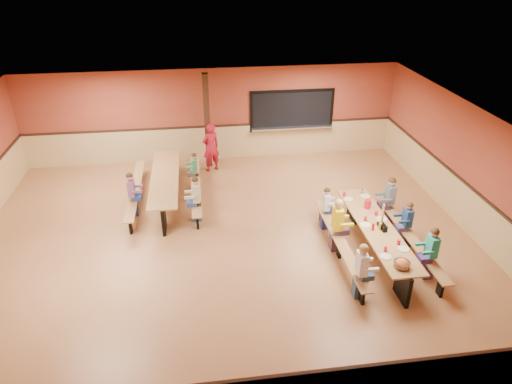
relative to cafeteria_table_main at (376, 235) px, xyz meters
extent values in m
plane|color=#945E38|center=(-3.33, 0.97, -0.53)|extent=(12.00, 12.00, 0.00)
cube|color=#98402C|center=(-3.33, 5.97, 0.97)|extent=(12.00, 0.04, 3.00)
cube|color=#98402C|center=(-3.33, -4.03, 0.97)|extent=(12.00, 0.04, 3.00)
cube|color=#98402C|center=(2.67, 0.97, 0.97)|extent=(0.04, 10.00, 3.00)
cube|color=white|center=(-3.33, 0.97, 2.47)|extent=(12.00, 10.00, 0.04)
cube|color=black|center=(-0.73, 5.94, 1.02)|extent=(2.60, 0.06, 1.20)
cube|color=silver|center=(-0.73, 5.85, 0.45)|extent=(2.70, 0.28, 0.06)
cube|color=#311C10|center=(-3.53, 5.37, 0.97)|extent=(0.18, 0.18, 3.00)
cube|color=#A17140|center=(0.00, 0.00, 0.19)|extent=(0.75, 3.60, 0.04)
cube|color=black|center=(0.00, -1.55, -0.18)|extent=(0.08, 0.60, 0.70)
cube|color=black|center=(0.00, 1.55, -0.18)|extent=(0.08, 0.60, 0.70)
cube|color=#A17140|center=(-0.83, 0.00, -0.09)|extent=(0.26, 3.60, 0.04)
cube|color=black|center=(-0.83, 0.00, -0.32)|extent=(0.06, 0.18, 0.41)
cube|color=#A17140|center=(0.82, 0.00, -0.09)|extent=(0.26, 3.60, 0.04)
cube|color=black|center=(0.82, 0.00, -0.32)|extent=(0.06, 0.18, 0.41)
cube|color=#A17140|center=(-4.83, 3.22, 0.19)|extent=(0.75, 3.60, 0.04)
cube|color=black|center=(-4.83, 1.67, -0.18)|extent=(0.08, 0.60, 0.70)
cube|color=black|center=(-4.83, 4.77, -0.18)|extent=(0.08, 0.60, 0.70)
cube|color=#A17140|center=(-5.65, 3.22, -0.09)|extent=(0.26, 3.60, 0.04)
cube|color=black|center=(-5.65, 3.22, -0.32)|extent=(0.06, 0.18, 0.41)
cube|color=#A17140|center=(-4.00, 3.22, -0.09)|extent=(0.26, 3.60, 0.04)
cube|color=black|center=(-4.00, 3.22, -0.32)|extent=(0.06, 0.18, 0.41)
imported|color=#A81328|center=(-3.47, 5.02, 0.25)|extent=(0.67, 0.57, 1.56)
cylinder|color=red|center=(0.08, 0.84, 0.32)|extent=(0.16, 0.16, 0.22)
cube|color=black|center=(0.09, -0.19, 0.28)|extent=(0.10, 0.14, 0.13)
cylinder|color=yellow|center=(0.02, -0.12, 0.30)|extent=(0.06, 0.06, 0.17)
cylinder|color=#B2140F|center=(-0.14, -0.12, 0.30)|extent=(0.06, 0.06, 0.17)
cube|color=black|center=(0.11, 0.02, 0.24)|extent=(0.16, 0.16, 0.06)
cube|color=#A17140|center=(0.11, 0.02, 0.52)|extent=(0.02, 0.09, 0.50)
camera|label=1|loc=(-3.87, -8.19, 5.77)|focal=32.00mm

